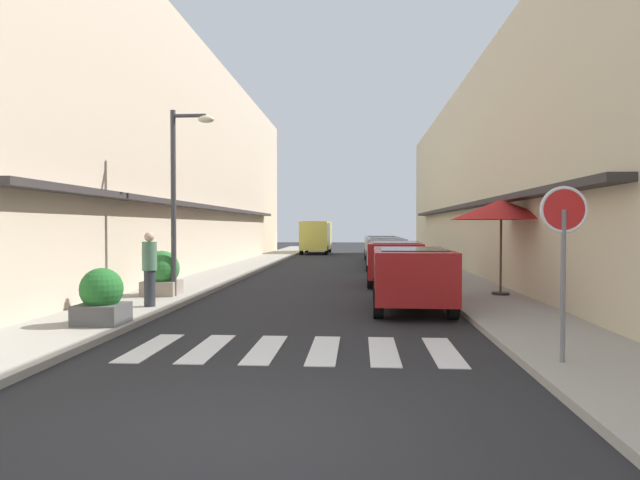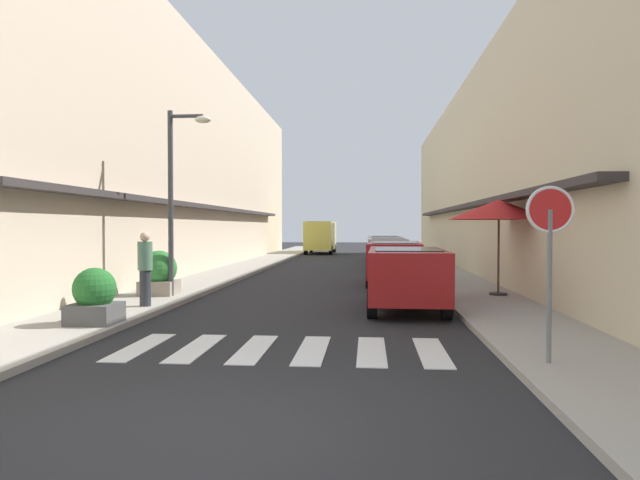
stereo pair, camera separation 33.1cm
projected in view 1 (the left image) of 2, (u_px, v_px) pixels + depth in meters
name	position (u px, v px, depth m)	size (l,w,h in m)	color
ground_plane	(333.00, 276.00, 23.21)	(98.58, 98.58, 0.00)	#232326
sidewalk_left	(226.00, 274.00, 23.51)	(2.21, 62.73, 0.12)	#9E998E
sidewalk_right	(444.00, 275.00, 22.91)	(2.21, 62.73, 0.12)	#9E998E
building_row_left	(151.00, 160.00, 24.88)	(5.50, 42.33, 9.79)	#C6B299
building_row_right	(527.00, 174.00, 23.80)	(5.50, 42.33, 8.36)	beige
crosswalk	(295.00, 349.00, 9.22)	(5.20, 2.20, 0.01)	silver
parked_car_near	(411.00, 272.00, 13.61)	(1.88, 4.13, 1.47)	maroon
parked_car_mid	(395.00, 258.00, 19.65)	(1.98, 4.48, 1.47)	maroon
parked_car_far	(386.00, 250.00, 26.38)	(1.88, 4.00, 1.47)	silver
parked_car_distant	(381.00, 245.00, 32.45)	(1.87, 4.01, 1.47)	silver
delivery_van	(316.00, 235.00, 42.26)	(2.06, 5.42, 2.37)	#D8CC4C
round_street_sign	(564.00, 228.00, 7.85)	(0.65, 0.07, 2.43)	slate
street_lamp	(181.00, 182.00, 15.31)	(1.19, 0.28, 4.98)	#38383D
cafe_umbrella	(501.00, 210.00, 15.67)	(2.76, 2.76, 2.62)	#262626
planter_corner	(102.00, 298.00, 10.97)	(0.87, 0.87, 1.08)	#4C4C4C
planter_midblock	(162.00, 274.00, 15.63)	(0.97, 0.97, 1.21)	gray
pedestrian_walking_near	(150.00, 267.00, 13.36)	(0.34, 0.34, 1.75)	#282B33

